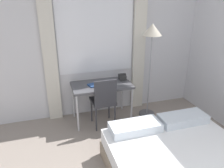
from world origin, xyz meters
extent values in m
cube|color=silver|center=(0.00, 3.40, 1.35)|extent=(5.01, 0.05, 2.70)
cube|color=white|center=(-0.04, 3.37, 1.60)|extent=(1.40, 0.01, 1.50)
cube|color=beige|center=(-0.88, 3.33, 1.30)|extent=(0.24, 0.06, 2.60)
cube|color=beige|center=(0.80, 3.33, 1.30)|extent=(0.24, 0.06, 2.60)
cube|color=#4C4C51|center=(-0.04, 3.02, 0.70)|extent=(1.07, 0.60, 0.04)
cylinder|color=#B2B2B7|center=(-0.54, 2.76, 0.34)|extent=(0.04, 0.04, 0.68)
cylinder|color=#B2B2B7|center=(0.45, 2.76, 0.34)|extent=(0.04, 0.04, 0.68)
cylinder|color=#B2B2B7|center=(-0.54, 3.28, 0.34)|extent=(0.04, 0.04, 0.68)
cylinder|color=#B2B2B7|center=(0.45, 3.28, 0.34)|extent=(0.04, 0.04, 0.68)
cube|color=#333338|center=(-0.07, 2.84, 0.47)|extent=(0.41, 0.41, 0.05)
cube|color=#333338|center=(-0.07, 2.66, 0.71)|extent=(0.38, 0.05, 0.43)
cylinder|color=#333338|center=(-0.24, 2.66, 0.22)|extent=(0.03, 0.03, 0.45)
cylinder|color=#333338|center=(0.10, 2.67, 0.22)|extent=(0.03, 0.03, 0.45)
cylinder|color=#333338|center=(-0.25, 3.00, 0.22)|extent=(0.03, 0.03, 0.45)
cylinder|color=#333338|center=(0.09, 3.01, 0.22)|extent=(0.03, 0.03, 0.45)
cube|color=silver|center=(0.14, 1.86, 0.50)|extent=(0.72, 0.32, 0.12)
cube|color=silver|center=(0.91, 1.86, 0.50)|extent=(0.72, 0.32, 0.12)
cylinder|color=#4C4C51|center=(0.85, 2.93, 0.01)|extent=(0.31, 0.31, 0.03)
cylinder|color=gray|center=(0.85, 2.93, 0.80)|extent=(0.02, 0.02, 1.53)
cone|color=beige|center=(0.85, 2.93, 1.66)|extent=(0.34, 0.34, 0.20)
cube|color=#2D2D2D|center=(0.39, 3.13, 0.77)|extent=(0.12, 0.16, 0.09)
cube|color=#2D2D2D|center=(0.39, 3.13, 0.83)|extent=(0.14, 0.05, 0.02)
cube|color=navy|center=(-0.17, 3.00, 0.73)|extent=(0.28, 0.23, 0.02)
cube|color=white|center=(-0.17, 3.00, 0.74)|extent=(0.26, 0.21, 0.01)
camera|label=1|loc=(-0.94, -0.52, 2.20)|focal=35.00mm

